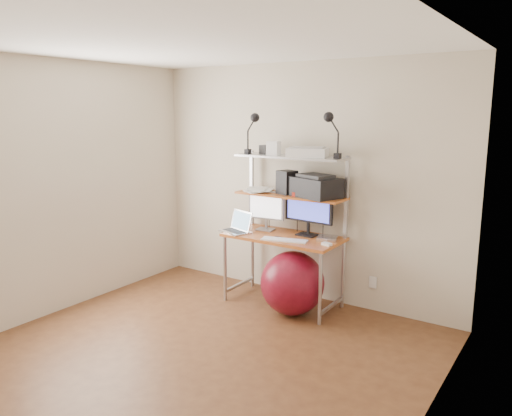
{
  "coord_description": "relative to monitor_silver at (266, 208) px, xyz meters",
  "views": [
    {
      "loc": [
        2.53,
        -2.86,
        2.0
      ],
      "look_at": [
        -0.15,
        1.15,
        1.06
      ],
      "focal_mm": 35.0,
      "sensor_mm": 36.0,
      "label": 1
    }
  ],
  "objects": [
    {
      "name": "phone",
      "position": [
        0.29,
        -0.28,
        -0.23
      ],
      "size": [
        0.08,
        0.14,
        0.01
      ],
      "primitive_type": "cube",
      "rotation": [
        0.0,
        0.0,
        0.08
      ],
      "color": "black",
      "rests_on": "desktop"
    },
    {
      "name": "mac_mini",
      "position": [
        0.74,
        -0.03,
        -0.22
      ],
      "size": [
        0.24,
        0.24,
        0.04
      ],
      "primitive_type": "cube",
      "rotation": [
        0.0,
        0.0,
        0.29
      ],
      "color": "silver",
      "rests_on": "desktop"
    },
    {
      "name": "clip_lamp_left",
      "position": [
        -0.12,
        -0.07,
        0.88
      ],
      "size": [
        0.17,
        0.09,
        0.43
      ],
      "color": "black",
      "rests_on": "top_shelf"
    },
    {
      "name": "nas_cube",
      "position": [
        0.24,
        0.03,
        0.29
      ],
      "size": [
        0.21,
        0.21,
        0.24
      ],
      "primitive_type": "cube",
      "rotation": [
        0.0,
        0.0,
        -0.3
      ],
      "color": "black",
      "rests_on": "mid_shelf"
    },
    {
      "name": "keyboard",
      "position": [
        0.39,
        -0.29,
        -0.23
      ],
      "size": [
        0.47,
        0.24,
        0.01
      ],
      "primitive_type": "cube",
      "rotation": [
        0.0,
        0.0,
        0.24
      ],
      "color": "silver",
      "rests_on": "desktop"
    },
    {
      "name": "wall_outlet",
      "position": [
        1.13,
        0.23,
        -0.68
      ],
      "size": [
        0.08,
        0.01,
        0.12
      ],
      "primitive_type": "cube",
      "color": "silver",
      "rests_on": "room"
    },
    {
      "name": "paper_stack",
      "position": [
        -0.11,
        0.02,
        0.19
      ],
      "size": [
        0.41,
        0.42,
        0.03
      ],
      "color": "white",
      "rests_on": "mid_shelf"
    },
    {
      "name": "exercise_ball",
      "position": [
        0.49,
        -0.29,
        -0.66
      ],
      "size": [
        0.64,
        0.64,
        0.64
      ],
      "primitive_type": "sphere",
      "color": "maroon",
      "rests_on": "floor"
    },
    {
      "name": "red_box",
      "position": [
        0.44,
        -0.03,
        0.19
      ],
      "size": [
        0.18,
        0.14,
        0.05
      ],
      "primitive_type": "cube",
      "rotation": [
        0.0,
        0.0,
        0.18
      ],
      "color": "#B0291C",
      "rests_on": "mid_shelf"
    },
    {
      "name": "laptop",
      "position": [
        -0.2,
        -0.24,
        -0.19
      ],
      "size": [
        0.38,
        0.34,
        0.28
      ],
      "rotation": [
        0.0,
        0.0,
        -0.33
      ],
      "color": "silver",
      "rests_on": "desktop"
    },
    {
      "name": "box_grey",
      "position": [
        -0.06,
        0.06,
        0.62
      ],
      "size": [
        0.11,
        0.11,
        0.09
      ],
      "primitive_type": "cube",
      "rotation": [
        0.0,
        0.0,
        -0.2
      ],
      "color": "#2B2B2E",
      "rests_on": "top_shelf"
    },
    {
      "name": "clip_lamp_right",
      "position": [
        0.74,
        -0.04,
        0.89
      ],
      "size": [
        0.18,
        0.1,
        0.44
      ],
      "color": "black",
      "rests_on": "top_shelf"
    },
    {
      "name": "monitor_silver",
      "position": [
        0.0,
        0.0,
        0.0
      ],
      "size": [
        0.4,
        0.16,
        0.45
      ],
      "rotation": [
        0.0,
        0.0,
        0.13
      ],
      "color": "#ACACB0",
      "rests_on": "desktop"
    },
    {
      "name": "box_white",
      "position": [
        0.1,
        -0.02,
        0.64
      ],
      "size": [
        0.14,
        0.12,
        0.14
      ],
      "primitive_type": "cube",
      "rotation": [
        0.0,
        0.0,
        0.12
      ],
      "color": "silver",
      "rests_on": "top_shelf"
    },
    {
      "name": "room",
      "position": [
        0.28,
        -1.55,
        0.27
      ],
      "size": [
        3.6,
        3.6,
        3.6
      ],
      "color": "brown",
      "rests_on": "ground"
    },
    {
      "name": "computer_desk",
      "position": [
        0.28,
        -0.05,
        -0.02
      ],
      "size": [
        1.2,
        0.6,
        1.57
      ],
      "color": "#B96124",
      "rests_on": "ground"
    },
    {
      "name": "printer",
      "position": [
        0.57,
        0.02,
        0.28
      ],
      "size": [
        0.56,
        0.47,
        0.23
      ],
      "rotation": [
        0.0,
        0.0,
        -0.34
      ],
      "color": "black",
      "rests_on": "mid_shelf"
    },
    {
      "name": "scanner",
      "position": [
        0.49,
        -0.01,
        0.62
      ],
      "size": [
        0.44,
        0.35,
        0.1
      ],
      "rotation": [
        0.0,
        0.0,
        0.28
      ],
      "color": "silver",
      "rests_on": "top_shelf"
    },
    {
      "name": "mouse",
      "position": [
        0.82,
        -0.22,
        -0.23
      ],
      "size": [
        0.1,
        0.08,
        0.03
      ],
      "primitive_type": "cube",
      "rotation": [
        0.0,
        0.0,
        -0.23
      ],
      "color": "silver",
      "rests_on": "desktop"
    },
    {
      "name": "monitor_black",
      "position": [
        0.48,
        0.04,
        0.04
      ],
      "size": [
        0.56,
        0.17,
        0.55
      ],
      "rotation": [
        0.0,
        0.0,
        -0.08
      ],
      "color": "black",
      "rests_on": "desktop"
    }
  ]
}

